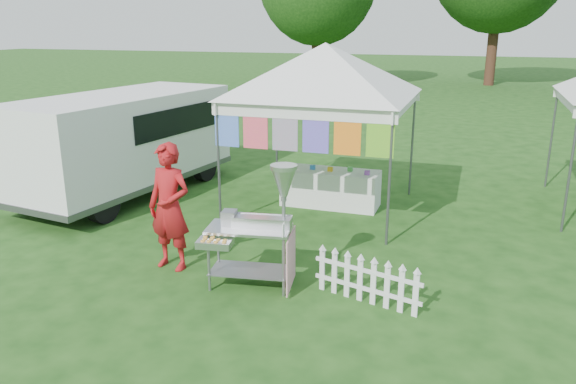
% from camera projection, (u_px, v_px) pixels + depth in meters
% --- Properties ---
extents(ground, '(120.00, 120.00, 0.00)m').
position_uv_depth(ground, '(251.00, 288.00, 7.31)').
color(ground, '#194112').
rests_on(ground, ground).
extents(canopy_main, '(4.24, 4.24, 3.45)m').
position_uv_depth(canopy_main, '(326.00, 43.00, 9.63)').
color(canopy_main, '#59595E').
rests_on(canopy_main, ground).
extents(donut_cart, '(1.19, 0.98, 1.64)m').
position_uv_depth(donut_cart, '(262.00, 217.00, 7.07)').
color(donut_cart, gray).
rests_on(donut_cart, ground).
extents(vendor, '(0.70, 0.51, 1.78)m').
position_uv_depth(vendor, '(170.00, 207.00, 7.70)').
color(vendor, '#AB1519').
rests_on(vendor, ground).
extents(cargo_van, '(2.56, 5.03, 2.00)m').
position_uv_depth(cargo_van, '(128.00, 140.00, 11.21)').
color(cargo_van, white).
rests_on(cargo_van, ground).
extents(picket_fence, '(1.40, 0.40, 0.56)m').
position_uv_depth(picket_fence, '(367.00, 281.00, 6.85)').
color(picket_fence, white).
rests_on(picket_fence, ground).
extents(display_table, '(1.80, 0.70, 0.68)m').
position_uv_depth(display_table, '(331.00, 188.00, 10.57)').
color(display_table, white).
rests_on(display_table, ground).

